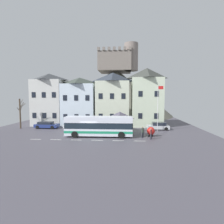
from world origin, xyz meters
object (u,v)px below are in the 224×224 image
object	(u,v)px
pedestrian_02	(151,134)
bare_tree_00	(20,113)
parked_car_02	(158,126)
townhouse_00	(50,99)
transit_bus	(99,126)
parked_car_00	(47,125)
townhouse_02	(113,99)
hilltop_castle	(115,91)
harbour_buoy	(151,131)
parked_car_01	(75,125)
flagpole	(158,105)
bus_shelter	(120,115)
public_bench	(114,128)
townhouse_01	(80,101)
pedestrian_00	(128,128)
townhouse_03	(147,97)
pedestrian_03	(125,130)
pedestrian_01	(143,131)

from	to	relation	value
pedestrian_02	bare_tree_00	xyz separation A→B (m)	(-24.00, 7.51, 2.20)
parked_car_02	townhouse_00	bearing A→B (deg)	-11.43
transit_bus	parked_car_00	distance (m)	13.21
townhouse_02	hilltop_castle	size ratio (longest dim) A/B	0.30
harbour_buoy	parked_car_01	bearing A→B (deg)	155.83
townhouse_02	flagpole	xyz separation A→B (m)	(8.42, -6.64, -1.00)
bus_shelter	public_bench	distance (m)	3.18
bus_shelter	parked_car_00	world-z (taller)	bus_shelter
townhouse_00	townhouse_01	xyz separation A→B (m)	(6.67, 0.13, -0.44)
transit_bus	pedestrian_00	size ratio (longest dim) A/B	6.46
parked_car_01	public_bench	world-z (taller)	parked_car_01
townhouse_03	harbour_buoy	xyz separation A→B (m)	(-0.54, -10.95, -5.24)
public_bench	flagpole	world-z (taller)	flagpole
flagpole	transit_bus	bearing A→B (deg)	-153.61
townhouse_01	parked_car_01	xyz separation A→B (m)	(0.13, -4.82, -4.45)
townhouse_03	transit_bus	world-z (taller)	townhouse_03
transit_bus	parked_car_01	bearing A→B (deg)	129.81
transit_bus	pedestrian_03	distance (m)	4.43
townhouse_00	parked_car_00	world-z (taller)	townhouse_00
pedestrian_03	harbour_buoy	xyz separation A→B (m)	(4.03, -1.23, -0.00)
pedestrian_02	bare_tree_00	size ratio (longest dim) A/B	0.28
hilltop_castle	pedestrian_00	world-z (taller)	hilltop_castle
townhouse_01	townhouse_02	size ratio (longest dim) A/B	0.91
parked_car_00	pedestrian_03	world-z (taller)	pedestrian_03
townhouse_01	transit_bus	world-z (taller)	townhouse_01
bus_shelter	townhouse_03	bearing A→B (deg)	54.99
townhouse_01	parked_car_00	xyz separation A→B (m)	(-5.54, -4.68, -4.48)
harbour_buoy	public_bench	bearing A→B (deg)	140.97
pedestrian_03	public_bench	xyz separation A→B (m)	(-1.94, 3.61, -0.36)
hilltop_castle	bus_shelter	bearing A→B (deg)	-85.46
pedestrian_02	bare_tree_00	world-z (taller)	bare_tree_00
parked_car_00	pedestrian_03	xyz separation A→B (m)	(15.32, -5.05, 0.19)
townhouse_03	pedestrian_01	bearing A→B (deg)	-99.08
parked_car_01	pedestrian_03	distance (m)	10.83
transit_bus	pedestrian_00	world-z (taller)	transit_bus
hilltop_castle	public_bench	world-z (taller)	hilltop_castle
parked_car_01	pedestrian_02	xyz separation A→B (m)	(13.43, -8.00, 0.15)
townhouse_02	parked_car_01	xyz separation A→B (m)	(-7.07, -4.90, -4.96)
parked_car_01	parked_car_02	distance (m)	15.89
townhouse_01	parked_car_00	world-z (taller)	townhouse_01
townhouse_01	pedestrian_02	distance (m)	19.16
townhouse_02	transit_bus	size ratio (longest dim) A/B	1.08
bare_tree_00	pedestrian_00	bearing A→B (deg)	-10.21
townhouse_00	flagpole	world-z (taller)	townhouse_00
hilltop_castle	parked_car_02	world-z (taller)	hilltop_castle
townhouse_02	transit_bus	distance (m)	12.31
parked_car_02	pedestrian_03	xyz separation A→B (m)	(-6.24, -4.91, 0.15)
townhouse_03	bus_shelter	world-z (taller)	townhouse_03
pedestrian_01	harbour_buoy	xyz separation A→B (m)	(1.36, 0.92, -0.14)
townhouse_02	townhouse_03	world-z (taller)	townhouse_03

